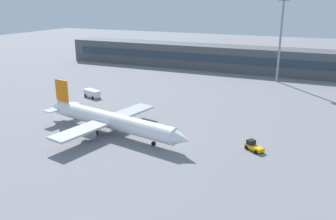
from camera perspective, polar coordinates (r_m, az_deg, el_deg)
ground_plane at (r=75.20m, az=4.92°, el=-2.85°), size 400.00×400.00×0.00m
terminal_building at (r=135.07m, az=14.29°, el=7.78°), size 156.02×12.13×9.00m
airplane_near at (r=71.57m, az=-9.14°, el=-1.69°), size 37.15×26.21×9.24m
baggage_tug_yellow at (r=65.65m, az=13.56°, el=-5.65°), size 3.81×3.28×1.75m
service_van_white at (r=99.87m, az=-12.11°, el=2.64°), size 5.57×3.54×2.08m
floodlight_tower_east at (r=119.76m, az=17.67°, el=11.57°), size 3.20×0.80×26.65m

